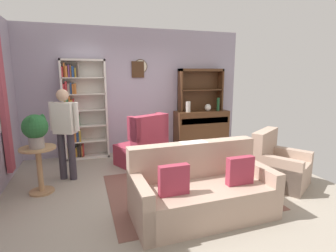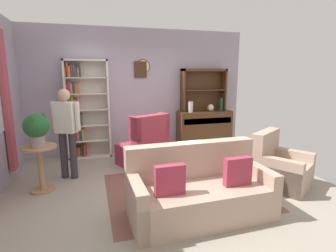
{
  "view_description": "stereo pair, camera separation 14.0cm",
  "coord_description": "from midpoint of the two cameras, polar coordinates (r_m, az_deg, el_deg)",
  "views": [
    {
      "loc": [
        -1.24,
        -3.89,
        1.81
      ],
      "look_at": [
        0.1,
        0.2,
        0.95
      ],
      "focal_mm": 28.19,
      "sensor_mm": 36.0,
      "label": 1
    },
    {
      "loc": [
        -1.11,
        -3.94,
        1.81
      ],
      "look_at": [
        0.1,
        0.2,
        0.95
      ],
      "focal_mm": 28.19,
      "sensor_mm": 36.0,
      "label": 2
    }
  ],
  "objects": [
    {
      "name": "ground_plane",
      "position": [
        4.47,
        0.39,
        -12.71
      ],
      "size": [
        5.4,
        4.6,
        0.02
      ],
      "primitive_type": "cube",
      "color": "#9E9384"
    },
    {
      "name": "vase_round",
      "position": [
        6.41,
        9.85,
        3.92
      ],
      "size": [
        0.15,
        0.15,
        0.17
      ],
      "primitive_type": "ellipsoid",
      "color": "beige",
      "rests_on": "sideboard"
    },
    {
      "name": "book_stack",
      "position": [
        4.47,
        7.17,
        -6.4
      ],
      "size": [
        0.21,
        0.15,
        0.07
      ],
      "color": "#723F7F",
      "rests_on": "coffee_table"
    },
    {
      "name": "potted_plant_large",
      "position": [
        4.35,
        -25.76,
        -0.35
      ],
      "size": [
        0.36,
        0.36,
        0.5
      ],
      "color": "gray",
      "rests_on": "plant_stand"
    },
    {
      "name": "bookshelf",
      "position": [
        5.91,
        -17.07,
        3.28
      ],
      "size": [
        0.9,
        0.3,
        2.1
      ],
      "color": "silver",
      "rests_on": "ground_plane"
    },
    {
      "name": "armchair_floral",
      "position": [
        4.75,
        23.78,
        -8.39
      ],
      "size": [
        1.05,
        1.06,
        0.88
      ],
      "color": "tan",
      "rests_on": "ground_plane"
    },
    {
      "name": "wingback_chair",
      "position": [
        5.21,
        -4.3,
        -4.62
      ],
      "size": [
        1.05,
        1.06,
        1.05
      ],
      "color": "#A33347",
      "rests_on": "ground_plane"
    },
    {
      "name": "plant_stand",
      "position": [
        4.53,
        -25.09,
        -7.36
      ],
      "size": [
        0.52,
        0.52,
        0.72
      ],
      "color": "#A87F56",
      "rests_on": "ground_plane"
    },
    {
      "name": "bottle_wine",
      "position": [
        6.5,
        12.03,
        4.59
      ],
      "size": [
        0.07,
        0.07,
        0.31
      ],
      "primitive_type": "cylinder",
      "color": "#194223",
      "rests_on": "sideboard"
    },
    {
      "name": "coffee_table",
      "position": [
        4.41,
        5.9,
        -8.07
      ],
      "size": [
        0.8,
        0.5,
        0.42
      ],
      "color": "#4C2D19",
      "rests_on": "ground_plane"
    },
    {
      "name": "vase_tall",
      "position": [
        6.18,
        5.57,
        4.14
      ],
      "size": [
        0.11,
        0.11,
        0.25
      ],
      "primitive_type": "cylinder",
      "color": "beige",
      "rests_on": "sideboard"
    },
    {
      "name": "person_reading",
      "position": [
        4.79,
        -20.35,
        -0.3
      ],
      "size": [
        0.5,
        0.33,
        1.56
      ],
      "color": "#38333D",
      "rests_on": "ground_plane"
    },
    {
      "name": "sideboard_hutch",
      "position": [
        6.47,
        8.28,
        8.97
      ],
      "size": [
        1.1,
        0.26,
        1.0
      ],
      "color": "#4C2D19",
      "rests_on": "sideboard"
    },
    {
      "name": "couch_floral",
      "position": [
        3.54,
        7.82,
        -13.89
      ],
      "size": [
        1.82,
        0.89,
        0.9
      ],
      "color": "tan",
      "rests_on": "ground_plane"
    },
    {
      "name": "area_rug",
      "position": [
        4.27,
        4.23,
        -13.78
      ],
      "size": [
        2.31,
        2.01,
        0.01
      ],
      "primitive_type": "cube",
      "color": "brown",
      "rests_on": "ground_plane"
    },
    {
      "name": "wall_back",
      "position": [
        6.17,
        -5.31,
        7.49
      ],
      "size": [
        5.0,
        0.09,
        2.8
      ],
      "color": "#A399AD",
      "rests_on": "ground_plane"
    },
    {
      "name": "sideboard",
      "position": [
        6.49,
        8.42,
        -0.37
      ],
      "size": [
        1.3,
        0.45,
        0.92
      ],
      "color": "#4C2D19",
      "rests_on": "ground_plane"
    }
  ]
}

